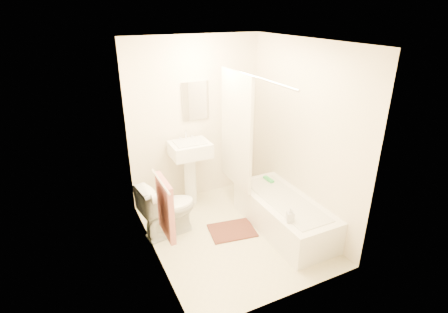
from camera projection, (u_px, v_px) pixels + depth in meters
name	position (u px, v px, depth m)	size (l,w,h in m)	color
floor	(232.00, 233.00, 4.56)	(2.40, 2.40, 0.00)	beige
ceiling	(235.00, 41.00, 3.62)	(2.40, 2.40, 0.00)	white
wall_back	(196.00, 121.00, 5.08)	(2.00, 0.02, 2.40)	beige
wall_left	(149.00, 164.00, 3.69)	(0.02, 2.40, 2.40)	beige
wall_right	(302.00, 136.00, 4.49)	(0.02, 2.40, 2.40)	beige
mirror	(195.00, 101.00, 4.95)	(0.40, 0.03, 0.55)	white
curtain_rod	(253.00, 76.00, 3.98)	(0.03, 0.03, 1.70)	silver
shower_curtain	(236.00, 131.00, 4.62)	(0.04, 0.80, 1.55)	silver
towel_bar	(160.00, 181.00, 3.54)	(0.02, 0.02, 0.60)	silver
towel	(165.00, 208.00, 3.68)	(0.06, 0.45, 0.66)	#CC7266
toilet_paper	(156.00, 198.00, 4.01)	(0.12, 0.12, 0.11)	white
toilet	(168.00, 209.00, 4.45)	(0.41, 0.73, 0.72)	white
sink	(190.00, 171.00, 5.06)	(0.55, 0.44, 1.07)	white
bathtub	(284.00, 214.00, 4.59)	(0.67, 1.54, 0.43)	white
bath_mat	(232.00, 230.00, 4.61)	(0.58, 0.44, 0.02)	#4D2B21
soap_bottle	(290.00, 215.00, 4.02)	(0.08, 0.09, 0.18)	silver
scrub_brush	(268.00, 180.00, 4.99)	(0.06, 0.20, 0.04)	green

